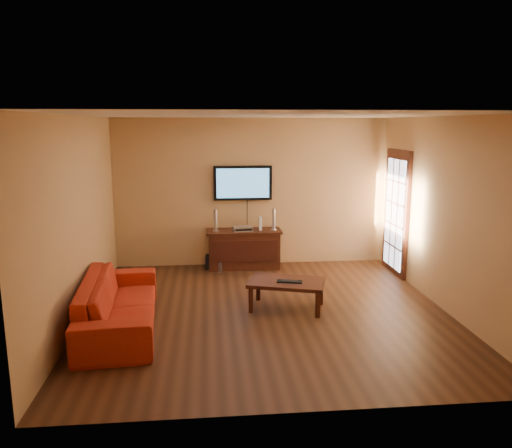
{
  "coord_description": "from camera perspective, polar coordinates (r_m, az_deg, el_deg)",
  "views": [
    {
      "loc": [
        -0.8,
        -6.57,
        2.59
      ],
      "look_at": [
        -0.08,
        0.8,
        1.1
      ],
      "focal_mm": 35.0,
      "sensor_mm": 36.0,
      "label": 1
    }
  ],
  "objects": [
    {
      "name": "coffee_table",
      "position": [
        7.13,
        3.52,
        -6.9
      ],
      "size": [
        1.19,
        0.91,
        0.41
      ],
      "color": "black",
      "rests_on": "ground"
    },
    {
      "name": "speaker_left",
      "position": [
        8.94,
        -4.65,
        0.31
      ],
      "size": [
        0.11,
        0.11,
        0.39
      ],
      "color": "silver",
      "rests_on": "media_console"
    },
    {
      "name": "ground_plane",
      "position": [
        7.1,
        1.31,
        -10.0
      ],
      "size": [
        5.0,
        5.0,
        0.0
      ],
      "primitive_type": "plane",
      "color": "#351C0E",
      "rests_on": "ground"
    },
    {
      "name": "speaker_right",
      "position": [
        9.01,
        2.04,
        0.42
      ],
      "size": [
        0.11,
        0.11,
        0.39
      ],
      "color": "silver",
      "rests_on": "media_console"
    },
    {
      "name": "keyboard",
      "position": [
        7.06,
        3.85,
        -6.56
      ],
      "size": [
        0.37,
        0.21,
        0.02
      ],
      "color": "black",
      "rests_on": "coffee_table"
    },
    {
      "name": "subwoofer",
      "position": [
        9.14,
        -5.02,
        -4.34
      ],
      "size": [
        0.25,
        0.25,
        0.24
      ],
      "primitive_type": "cube",
      "rotation": [
        0.0,
        0.0,
        -0.06
      ],
      "color": "black",
      "rests_on": "ground"
    },
    {
      "name": "game_console",
      "position": [
        9.05,
        0.5,
        0.08
      ],
      "size": [
        0.05,
        0.17,
        0.23
      ],
      "primitive_type": "cube",
      "rotation": [
        0.0,
        0.0,
        -0.0
      ],
      "color": "white",
      "rests_on": "media_console"
    },
    {
      "name": "media_console",
      "position": [
        9.1,
        -1.39,
        -2.85
      ],
      "size": [
        1.35,
        0.52,
        0.7
      ],
      "color": "black",
      "rests_on": "ground"
    },
    {
      "name": "sofa",
      "position": [
        6.67,
        -15.43,
        -7.8
      ],
      "size": [
        0.85,
        2.32,
        0.89
      ],
      "primitive_type": "imported",
      "rotation": [
        0.0,
        0.0,
        1.65
      ],
      "color": "#AD2713",
      "rests_on": "ground"
    },
    {
      "name": "television",
      "position": [
        9.1,
        -1.53,
        4.71
      ],
      "size": [
        1.06,
        0.08,
        0.63
      ],
      "color": "black",
      "rests_on": "ground"
    },
    {
      "name": "room_walls",
      "position": [
        7.29,
        0.78,
        4.27
      ],
      "size": [
        5.0,
        5.0,
        5.0
      ],
      "color": "tan",
      "rests_on": "ground"
    },
    {
      "name": "av_receiver",
      "position": [
        8.97,
        -1.55,
        -0.52
      ],
      "size": [
        0.37,
        0.28,
        0.08
      ],
      "primitive_type": "cube",
      "rotation": [
        0.0,
        0.0,
        0.11
      ],
      "color": "silver",
      "rests_on": "media_console"
    },
    {
      "name": "bottle",
      "position": [
        8.8,
        -4.09,
        -5.1
      ],
      "size": [
        0.07,
        0.07,
        0.21
      ],
      "color": "white",
      "rests_on": "ground"
    },
    {
      "name": "french_door",
      "position": [
        9.02,
        15.71,
        1.12
      ],
      "size": [
        0.07,
        1.02,
        2.22
      ],
      "color": "black",
      "rests_on": "ground"
    }
  ]
}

